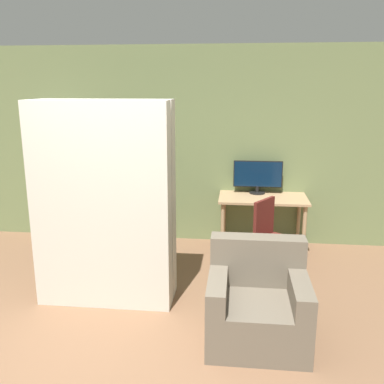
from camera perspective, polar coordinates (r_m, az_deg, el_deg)
name	(u,v)px	position (r m, az deg, el deg)	size (l,w,h in m)	color
ground_plane	(101,374)	(3.66, -12.06, -22.67)	(16.00, 16.00, 0.00)	brown
wall_back	(166,146)	(6.02, -3.54, 6.16)	(8.00, 0.06, 2.70)	#6B7A4C
desk	(263,205)	(5.74, 9.41, -1.68)	(1.15, 0.64, 0.74)	tan
monitor	(258,176)	(5.85, 8.76, 2.16)	(0.66, 0.21, 0.45)	black
office_chair	(274,246)	(5.09, 10.83, -7.14)	(0.61, 0.61, 0.90)	#4C4C51
bookshelf	(61,184)	(6.41, -17.08, 0.98)	(0.62, 0.29, 1.65)	beige
mattress_near	(101,207)	(4.24, -12.00, -2.01)	(1.36, 0.25, 2.04)	beige
mattress_far	(110,200)	(4.49, -10.93, -1.06)	(1.36, 0.24, 2.04)	beige
armchair	(257,303)	(3.90, 8.69, -14.48)	(0.85, 0.80, 0.85)	#665B4C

